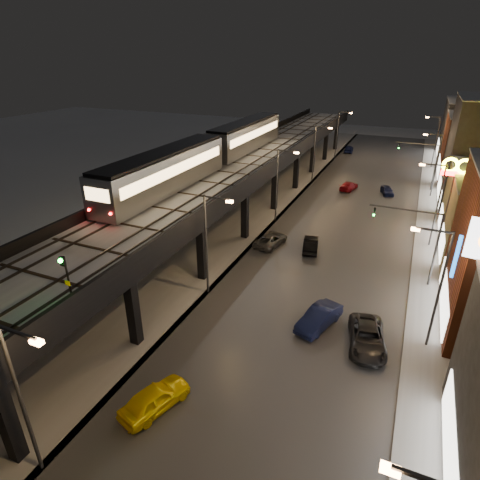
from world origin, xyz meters
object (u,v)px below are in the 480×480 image
(subway_train, at_px, (213,150))
(car_onc_dark, at_px, (367,338))
(rail_signal, at_px, (65,270))
(car_far_white, at_px, (349,149))
(car_mid_silver, at_px, (271,240))
(car_mid_dark, at_px, (349,186))
(car_taxi, at_px, (155,399))
(car_near_white, at_px, (311,245))
(car_onc_silver, at_px, (319,318))
(car_onc_red, at_px, (387,191))

(subway_train, xyz_separation_m, car_onc_dark, (21.54, -18.38, -7.81))
(rail_signal, height_order, car_far_white, rail_signal)
(subway_train, height_order, car_onc_dark, subway_train)
(car_mid_silver, relative_size, car_mid_dark, 1.09)
(car_taxi, height_order, car_mid_dark, car_taxi)
(rail_signal, xyz_separation_m, car_mid_dark, (7.55, 47.25, -7.99))
(car_mid_silver, bearing_deg, car_taxi, 102.56)
(subway_train, height_order, rail_signal, subway_train)
(rail_signal, distance_m, car_mid_silver, 25.66)
(car_near_white, xyz_separation_m, car_onc_dark, (7.60, -13.46, 0.04))
(car_mid_dark, bearing_deg, car_onc_silver, 107.18)
(subway_train, relative_size, car_mid_dark, 9.23)
(car_onc_red, bearing_deg, rail_signal, -123.61)
(car_mid_dark, bearing_deg, rail_signal, 91.74)
(rail_signal, bearing_deg, car_onc_red, 74.47)
(car_mid_silver, bearing_deg, rail_signal, 91.83)
(car_taxi, bearing_deg, car_mid_dark, -76.44)
(car_mid_dark, distance_m, car_onc_red, 5.61)
(subway_train, height_order, car_near_white, subway_train)
(rail_signal, height_order, car_onc_red, rail_signal)
(car_taxi, bearing_deg, rail_signal, 23.82)
(rail_signal, bearing_deg, car_onc_silver, 46.62)
(subway_train, height_order, car_far_white, subway_train)
(car_onc_silver, xyz_separation_m, car_onc_dark, (3.68, -0.92, -0.02))
(car_mid_dark, distance_m, car_onc_silver, 35.33)
(rail_signal, relative_size, car_taxi, 0.63)
(car_far_white, height_order, car_onc_dark, car_onc_dark)
(subway_train, bearing_deg, car_near_white, -19.46)
(car_taxi, relative_size, car_far_white, 1.06)
(car_taxi, xyz_separation_m, car_mid_dark, (3.03, 46.73, -0.13))
(car_far_white, height_order, car_onc_silver, car_onc_silver)
(car_onc_red, bearing_deg, car_taxi, -118.54)
(car_near_white, height_order, car_far_white, car_far_white)
(car_mid_dark, bearing_deg, car_far_white, -69.26)
(car_taxi, distance_m, car_onc_silver, 13.53)
(subway_train, height_order, car_mid_silver, subway_train)
(car_taxi, relative_size, car_onc_dark, 0.84)
(car_taxi, bearing_deg, subway_train, -52.14)
(car_taxi, distance_m, car_mid_dark, 46.83)
(car_near_white, xyz_separation_m, car_onc_silver, (3.92, -12.54, 0.06))
(rail_signal, height_order, car_taxi, rail_signal)
(car_mid_silver, bearing_deg, car_onc_silver, 133.77)
(car_mid_dark, height_order, car_far_white, car_far_white)
(car_taxi, distance_m, car_far_white, 72.66)
(car_near_white, bearing_deg, car_mid_silver, -5.24)
(car_onc_red, bearing_deg, car_far_white, 93.39)
(car_onc_silver, xyz_separation_m, car_onc_red, (1.70, 35.26, -0.15))
(car_near_white, distance_m, car_onc_dark, 15.46)
(rail_signal, bearing_deg, car_onc_dark, 36.52)
(car_onc_silver, height_order, car_onc_red, car_onc_silver)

